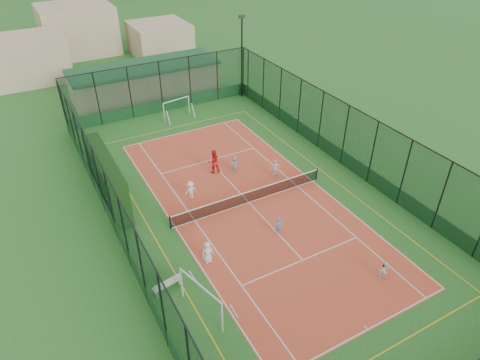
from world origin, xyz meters
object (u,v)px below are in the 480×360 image
object	(u,v)px
floodlight_ne	(242,58)
child_far_back	(234,164)
white_bench	(166,284)
futsal_goal_near	(201,300)
child_near_right	(385,270)
child_near_left	(208,252)
child_far_left	(191,190)
coach	(214,161)
futsal_goal_far	(177,109)
child_near_mid	(279,226)
child_far_right	(275,168)
clubhouse	(145,80)

from	to	relation	value
floodlight_ne	child_far_back	bearing A→B (deg)	-121.11
white_bench	futsal_goal_near	size ratio (longest dim) A/B	0.50
child_far_back	child_near_right	bearing A→B (deg)	75.18
child_near_left	child_far_left	xyz separation A→B (m)	(1.63, 6.26, -0.05)
white_bench	child_far_back	distance (m)	12.37
child_near_left	child_near_right	size ratio (longest dim) A/B	1.18
futsal_goal_near	child_near_right	distance (m)	10.28
coach	futsal_goal_far	bearing A→B (deg)	-85.79
child_near_right	coach	world-z (taller)	coach
child_near_mid	futsal_goal_near	bearing A→B (deg)	-158.64
child_near_right	child_far_back	size ratio (longest dim) A/B	0.90
futsal_goal_near	child_far_back	xyz separation A→B (m)	(7.81, 11.04, -0.36)
child_near_left	child_far_left	distance (m)	6.47
white_bench	futsal_goal_near	xyz separation A→B (m)	(1.00, -2.36, 0.59)
child_near_mid	child_far_back	bearing A→B (deg)	78.36
child_near_left	child_near_right	bearing A→B (deg)	-34.83
futsal_goal_near	coach	xyz separation A→B (m)	(6.37, 11.72, -0.08)
child_far_right	child_far_back	world-z (taller)	child_far_right
futsal_goal_far	child_far_right	distance (m)	13.30
child_near_right	floodlight_ne	bearing A→B (deg)	72.20
child_far_right	child_near_right	bearing A→B (deg)	98.54
coach	child_near_right	bearing A→B (deg)	114.05
futsal_goal_near	futsal_goal_far	bearing A→B (deg)	-34.76
child_far_back	clubhouse	bearing A→B (deg)	-110.31
white_bench	child_far_left	xyz separation A→B (m)	(4.50, 7.11, 0.23)
child_near_right	coach	distance (m)	14.84
floodlight_ne	futsal_goal_near	bearing A→B (deg)	-123.10
futsal_goal_near	child_far_left	world-z (taller)	futsal_goal_near
child_near_mid	coach	distance (m)	8.44
child_near_right	child_far_right	xyz separation A→B (m)	(0.29, 11.70, 0.08)
futsal_goal_near	child_far_right	distance (m)	13.61
child_near_right	child_far_right	world-z (taller)	child_far_right
child_far_right	white_bench	bearing A→B (deg)	40.61
futsal_goal_far	child_far_right	world-z (taller)	futsal_goal_far
child_far_right	futsal_goal_far	bearing A→B (deg)	-68.18
futsal_goal_near	child_far_left	distance (m)	10.10
futsal_goal_near	child_near_mid	distance (m)	7.59
child_near_mid	child_near_right	xyz separation A→B (m)	(3.08, -5.99, 0.00)
white_bench	child_near_left	world-z (taller)	child_near_left
clubhouse	child_near_mid	size ratio (longest dim) A/B	12.53
white_bench	child_far_back	world-z (taller)	child_far_back
futsal_goal_near	child_far_back	size ratio (longest dim) A/B	2.39
child_near_right	futsal_goal_near	bearing A→B (deg)	158.76
futsal_goal_far	child_near_right	xyz separation A→B (m)	(2.44, -24.71, -0.30)
futsal_goal_near	floodlight_ne	bearing A→B (deg)	-49.12
floodlight_ne	futsal_goal_near	world-z (taller)	floodlight_ne
futsal_goal_far	coach	distance (m)	10.36
clubhouse	child_near_left	distance (m)	26.29
futsal_goal_far	child_near_left	xyz separation A→B (m)	(-5.60, -18.80, -0.19)
white_bench	futsal_goal_near	bearing A→B (deg)	-76.50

